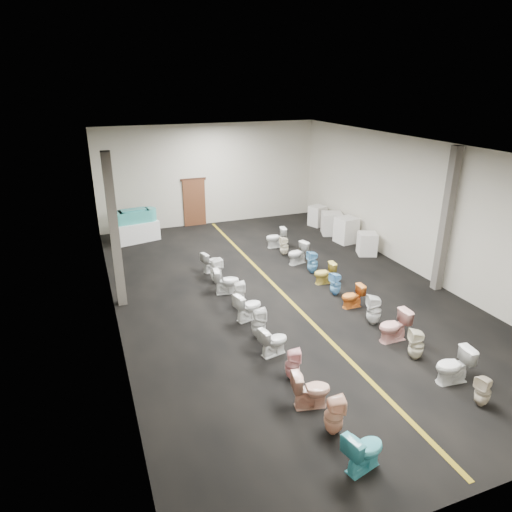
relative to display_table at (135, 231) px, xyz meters
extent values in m
plane|color=black|center=(3.63, -6.68, -0.40)|extent=(16.00, 16.00, 0.00)
plane|color=black|center=(3.63, -6.68, 4.10)|extent=(16.00, 16.00, 0.00)
plane|color=#B9B39E|center=(3.63, 1.32, 1.85)|extent=(10.00, 0.00, 10.00)
plane|color=#B9B39E|center=(3.63, -14.68, 1.85)|extent=(10.00, 0.00, 10.00)
plane|color=#B9B39E|center=(-1.37, -6.68, 1.85)|extent=(0.00, 16.00, 16.00)
plane|color=#B9B39E|center=(8.63, -6.68, 1.85)|extent=(0.00, 16.00, 16.00)
cube|color=olive|center=(3.63, -6.68, -0.40)|extent=(0.12, 15.60, 0.01)
cube|color=#562D19|center=(2.83, 1.26, 0.65)|extent=(1.00, 0.10, 2.10)
cube|color=#331C11|center=(2.83, 1.27, 1.72)|extent=(1.15, 0.08, 0.10)
cube|color=#59544C|center=(-1.12, -5.68, 1.85)|extent=(0.25, 0.25, 4.50)
cube|color=#59544C|center=(8.38, -8.18, 1.85)|extent=(0.25, 0.25, 4.50)
cube|color=white|center=(0.00, 0.00, 0.00)|extent=(1.97, 1.32, 0.80)
cube|color=teal|center=(0.00, 0.00, 0.65)|extent=(1.28, 0.82, 0.50)
cylinder|color=teal|center=(-0.59, -0.08, 0.65)|extent=(0.66, 0.66, 0.50)
cylinder|color=teal|center=(0.59, 0.08, 0.65)|extent=(0.66, 0.66, 0.50)
cube|color=teal|center=(0.00, 0.00, 0.85)|extent=(1.05, 0.60, 0.20)
cube|color=silver|center=(8.03, -4.78, 0.03)|extent=(0.86, 0.86, 0.85)
cube|color=silver|center=(8.03, -3.28, 0.12)|extent=(0.85, 0.85, 1.04)
cube|color=silver|center=(8.03, -2.12, 0.07)|extent=(1.07, 1.07, 0.94)
cube|color=silver|center=(8.03, -0.82, 0.06)|extent=(0.81, 0.81, 0.91)
imported|color=teal|center=(2.10, -13.55, -0.01)|extent=(0.85, 0.61, 0.79)
imported|color=#E7AB8A|center=(2.05, -12.64, 0.00)|extent=(0.45, 0.44, 0.80)
imported|color=#D89F87|center=(2.01, -11.79, 0.00)|extent=(0.86, 0.59, 0.80)
imported|color=#EBA4A6|center=(2.05, -10.83, -0.03)|extent=(0.42, 0.42, 0.74)
imported|color=white|center=(2.04, -9.78, -0.03)|extent=(0.79, 0.55, 0.74)
imported|color=silver|center=(1.98, -8.93, 0.01)|extent=(0.44, 0.43, 0.82)
imported|color=white|center=(2.06, -7.93, 0.00)|extent=(0.87, 0.62, 0.80)
imported|color=white|center=(2.07, -7.09, -0.01)|extent=(0.42, 0.41, 0.78)
imported|color=white|center=(2.01, -6.10, 0.00)|extent=(0.85, 0.57, 0.81)
imported|color=white|center=(1.93, -5.22, 0.01)|extent=(0.43, 0.42, 0.83)
imported|color=silver|center=(2.05, -4.26, -0.04)|extent=(0.79, 0.59, 0.72)
imported|color=beige|center=(5.28, -13.03, -0.05)|extent=(0.38, 0.37, 0.70)
imported|color=white|center=(5.29, -12.20, 0.01)|extent=(0.86, 0.55, 0.83)
imported|color=beige|center=(5.12, -11.18, -0.01)|extent=(0.46, 0.45, 0.78)
imported|color=#E4A39A|center=(5.14, -10.30, 0.01)|extent=(0.82, 0.47, 0.83)
imported|color=silver|center=(5.15, -9.41, 0.03)|extent=(0.49, 0.48, 0.86)
imported|color=orange|center=(5.16, -8.33, -0.06)|extent=(0.67, 0.39, 0.69)
imported|color=#70B9ED|center=(5.12, -7.44, -0.03)|extent=(0.39, 0.39, 0.74)
imported|color=gold|center=(5.22, -6.56, -0.05)|extent=(0.73, 0.45, 0.71)
imported|color=#67AEDD|center=(5.26, -5.65, 0.00)|extent=(0.37, 0.37, 0.79)
imported|color=silver|center=(5.15, -4.69, -0.01)|extent=(0.86, 0.62, 0.79)
imported|color=#F5EACC|center=(5.06, -3.73, -0.04)|extent=(0.37, 0.36, 0.73)
imported|color=white|center=(5.10, -2.81, 0.00)|extent=(0.83, 0.53, 0.80)
camera|label=1|loc=(-1.77, -18.51, 5.85)|focal=32.00mm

